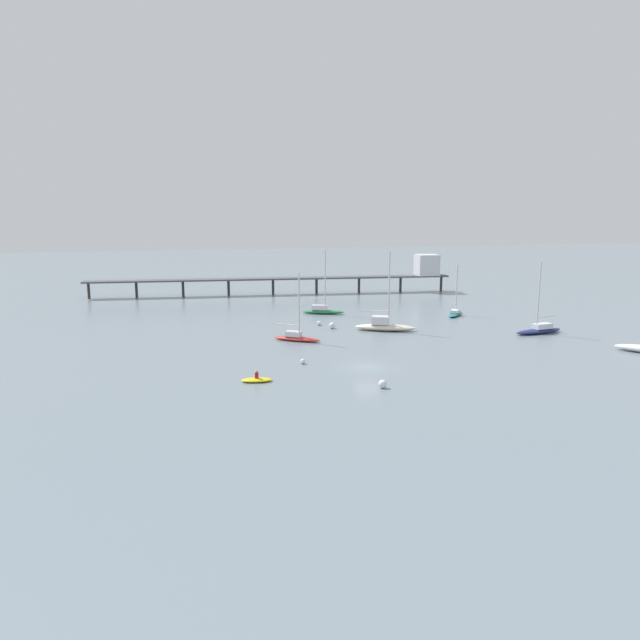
% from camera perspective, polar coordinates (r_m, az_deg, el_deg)
% --- Properties ---
extents(ground_plane, '(400.00, 400.00, 0.00)m').
position_cam_1_polar(ground_plane, '(63.27, 4.48, -4.48)').
color(ground_plane, slate).
extents(pier, '(70.53, 9.55, 7.43)m').
position_cam_1_polar(pier, '(119.56, 3.17, 4.57)').
color(pier, '#4C4C51').
rests_on(pier, ground_plane).
extents(sailboat_cream, '(8.49, 5.43, 10.83)m').
position_cam_1_polar(sailboat_cream, '(82.48, 6.12, -0.48)').
color(sailboat_cream, beige).
rests_on(sailboat_cream, ground_plane).
extents(sailboat_navy, '(7.70, 3.11, 9.50)m').
position_cam_1_polar(sailboat_navy, '(85.37, 20.08, -0.78)').
color(sailboat_navy, navy).
rests_on(sailboat_navy, ground_plane).
extents(sailboat_red, '(5.94, 4.80, 8.54)m').
position_cam_1_polar(sailboat_red, '(75.61, -2.26, -1.54)').
color(sailboat_red, red).
rests_on(sailboat_red, ground_plane).
extents(sailboat_green, '(6.80, 3.84, 10.20)m').
position_cam_1_polar(sailboat_green, '(95.34, 0.23, 1.01)').
color(sailboat_green, '#287F4C').
rests_on(sailboat_green, ground_plane).
extents(sailboat_teal, '(4.98, 5.73, 7.94)m').
position_cam_1_polar(sailboat_teal, '(96.32, 12.69, 0.74)').
color(sailboat_teal, '#1E727A').
rests_on(sailboat_teal, ground_plane).
extents(dinghy_yellow, '(3.11, 1.71, 1.14)m').
position_cam_1_polar(dinghy_yellow, '(58.12, -6.02, -5.64)').
color(dinghy_yellow, yellow).
rests_on(dinghy_yellow, ground_plane).
extents(mooring_buoy_inner, '(0.56, 0.56, 0.56)m').
position_cam_1_polar(mooring_buoy_inner, '(64.36, -1.64, -3.94)').
color(mooring_buoy_inner, silver).
rests_on(mooring_buoy_inner, ground_plane).
extents(mooring_buoy_outer, '(0.79, 0.79, 0.79)m').
position_cam_1_polar(mooring_buoy_outer, '(56.00, 5.96, -6.05)').
color(mooring_buoy_outer, silver).
rests_on(mooring_buoy_outer, ground_plane).
extents(mooring_buoy_mid, '(0.86, 0.86, 0.86)m').
position_cam_1_polar(mooring_buoy_mid, '(83.43, 1.15, -0.52)').
color(mooring_buoy_mid, silver).
rests_on(mooring_buoy_mid, ground_plane).
extents(mooring_buoy_far, '(0.63, 0.63, 0.63)m').
position_cam_1_polar(mooring_buoy_far, '(85.83, -0.07, -0.29)').
color(mooring_buoy_far, silver).
rests_on(mooring_buoy_far, ground_plane).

